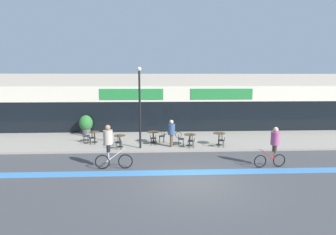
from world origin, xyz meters
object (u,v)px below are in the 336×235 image
(bistro_table_2, at_px, (153,135))
(pedestrian_near_end, at_px, (171,131))
(cafe_chair_0_near, at_px, (92,137))
(cafe_chair_4_near, at_px, (221,139))
(bistro_table_4, at_px, (219,136))
(cafe_chair_1_near, at_px, (118,141))
(bistro_table_1, at_px, (120,139))
(cafe_chair_3_near, at_px, (191,140))
(cyclist_0, at_px, (274,144))
(lamp_post, at_px, (140,102))
(cafe_chair_0_side, at_px, (85,135))
(cafe_chair_2_near, at_px, (153,137))
(planter_pot, at_px, (86,124))
(bistro_table_0, at_px, (94,135))
(cafe_chair_3_side, at_px, (180,138))
(cafe_chair_2_side, at_px, (163,135))
(bistro_table_3, at_px, (190,137))
(cyclist_1, at_px, (110,144))

(bistro_table_2, xyz_separation_m, pedestrian_near_end, (1.13, -1.06, 0.47))
(cafe_chair_0_near, distance_m, cafe_chair_4_near, 8.17)
(bistro_table_4, height_order, cafe_chair_1_near, cafe_chair_1_near)
(bistro_table_1, xyz_separation_m, pedestrian_near_end, (3.20, -0.08, 0.48))
(cafe_chair_3_near, relative_size, cyclist_0, 0.45)
(cafe_chair_1_near, relative_size, cafe_chair_3_near, 1.00)
(cafe_chair_1_near, xyz_separation_m, lamp_post, (1.29, 0.28, 2.32))
(cafe_chair_0_side, relative_size, cafe_chair_2_near, 1.00)
(cafe_chair_4_near, bearing_deg, planter_pot, 68.37)
(bistro_table_2, xyz_separation_m, planter_pot, (-5.17, 2.98, 0.24))
(planter_pot, bearing_deg, cafe_chair_0_near, -69.23)
(bistro_table_0, bearing_deg, cafe_chair_3_side, -11.58)
(planter_pot, bearing_deg, bistro_table_2, -30.01)
(cafe_chair_4_near, xyz_separation_m, cyclist_0, (1.74, -3.34, 0.53))
(cafe_chair_1_near, xyz_separation_m, cafe_chair_2_side, (2.70, 1.61, 0.00))
(cafe_chair_0_near, bearing_deg, planter_pot, 13.55)
(cafe_chair_3_side, distance_m, pedestrian_near_end, 0.76)
(bistro_table_1, bearing_deg, cafe_chair_0_near, 160.49)
(bistro_table_4, bearing_deg, cyclist_0, -66.31)
(cafe_chair_0_side, height_order, pedestrian_near_end, pedestrian_near_end)
(cafe_chair_1_near, distance_m, planter_pot, 5.54)
(bistro_table_4, bearing_deg, cafe_chair_2_near, 177.80)
(cafe_chair_0_side, xyz_separation_m, pedestrian_near_end, (5.68, -1.35, 0.49))
(cafe_chair_2_near, height_order, planter_pot, planter_pot)
(lamp_post, bearing_deg, bistro_table_4, 6.17)
(bistro_table_2, height_order, cyclist_0, cyclist_0)
(cafe_chair_0_side, distance_m, cyclist_0, 11.64)
(cafe_chair_0_near, relative_size, cafe_chair_4_near, 1.00)
(bistro_table_3, bearing_deg, bistro_table_2, 159.56)
(bistro_table_1, bearing_deg, cafe_chair_3_side, 1.97)
(cafe_chair_0_side, height_order, cafe_chair_1_near, same)
(bistro_table_4, bearing_deg, cafe_chair_0_near, 176.79)
(bistro_table_0, relative_size, bistro_table_1, 0.99)
(cafe_chair_0_near, distance_m, lamp_post, 4.02)
(bistro_table_0, distance_m, cafe_chair_4_near, 8.28)
(bistro_table_4, bearing_deg, cyclist_1, -148.25)
(cafe_chair_1_near, height_order, lamp_post, lamp_post)
(bistro_table_4, height_order, cafe_chair_4_near, cafe_chair_4_near)
(cafe_chair_2_near, bearing_deg, pedestrian_near_end, -105.98)
(bistro_table_1, distance_m, cafe_chair_4_near, 6.27)
(cafe_chair_2_near, bearing_deg, bistro_table_1, 104.71)
(planter_pot, bearing_deg, bistro_table_0, -65.12)
(bistro_table_1, relative_size, lamp_post, 0.15)
(cafe_chair_1_near, bearing_deg, bistro_table_2, -48.87)
(bistro_table_3, relative_size, cyclist_1, 0.35)
(bistro_table_2, bearing_deg, planter_pot, 149.99)
(lamp_post, bearing_deg, cyclist_1, -110.75)
(cafe_chair_0_side, distance_m, cafe_chair_3_side, 6.33)
(lamp_post, bearing_deg, cyclist_0, -27.03)
(cafe_chair_2_near, height_order, cafe_chair_4_near, same)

